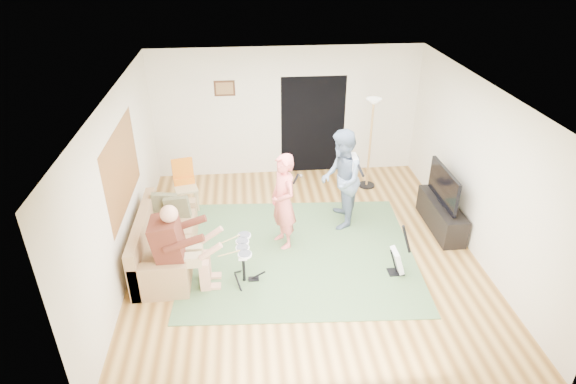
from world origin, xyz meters
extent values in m
plane|color=brown|center=(0.00, 0.00, 0.00)|extent=(6.00, 6.00, 0.00)
plane|color=white|center=(0.00, 0.00, 2.70)|extent=(6.00, 6.00, 0.00)
plane|color=#99602F|center=(-2.74, 0.20, 1.55)|extent=(0.00, 2.05, 2.05)
plane|color=black|center=(0.55, 2.99, 1.05)|extent=(2.10, 0.00, 2.10)
cube|color=#3F2314|center=(-1.25, 2.99, 1.90)|extent=(0.42, 0.03, 0.32)
cube|color=#486940|center=(-0.09, -0.06, 0.01)|extent=(3.90, 3.44, 0.02)
cube|color=#9B774D|center=(-2.20, -0.05, 0.20)|extent=(0.81, 1.62, 0.40)
cube|color=#9B774D|center=(-2.54, -0.05, 0.41)|extent=(0.15, 2.01, 0.81)
cube|color=#9B774D|center=(-2.20, 0.86, 0.29)|extent=(0.81, 0.19, 0.57)
cube|color=#9B774D|center=(-2.20, -0.95, 0.29)|extent=(0.81, 0.19, 0.57)
cube|color=#572418|center=(-2.05, -0.70, 0.83)|extent=(0.38, 0.50, 0.63)
sphere|color=tan|center=(-1.98, -0.70, 1.25)|extent=(0.25, 0.25, 0.25)
cylinder|color=black|center=(-1.00, -0.70, 0.33)|extent=(0.04, 0.04, 0.62)
cube|color=white|center=(-1.00, -0.70, 0.63)|extent=(0.12, 0.62, 0.04)
imported|color=#F86F6B|center=(-0.32, 0.23, 0.82)|extent=(0.59, 0.70, 1.64)
imported|color=slate|center=(0.73, 0.77, 0.89)|extent=(0.80, 0.96, 1.79)
cube|color=black|center=(1.34, -0.73, 0.02)|extent=(0.24, 0.20, 0.03)
cube|color=white|center=(1.34, -0.73, 0.25)|extent=(0.19, 0.28, 0.38)
cylinder|color=black|center=(1.44, -0.73, 0.63)|extent=(0.20, 0.04, 0.49)
cylinder|color=black|center=(1.58, 2.15, 0.01)|extent=(0.33, 0.33, 0.03)
cylinder|color=tan|center=(1.58, 2.15, 0.90)|extent=(0.04, 0.04, 1.77)
cone|color=white|center=(1.58, 2.15, 1.81)|extent=(0.30, 0.30, 0.12)
cube|color=tan|center=(-2.04, 1.58, 0.44)|extent=(0.49, 0.49, 0.04)
cube|color=orange|center=(-2.04, 1.76, 0.76)|extent=(0.39, 0.17, 0.41)
cube|color=black|center=(2.50, 0.47, 0.25)|extent=(0.40, 1.40, 0.50)
cube|color=black|center=(2.45, 0.47, 0.85)|extent=(0.06, 1.15, 0.60)
camera|label=1|loc=(-0.90, -6.48, 4.70)|focal=30.00mm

